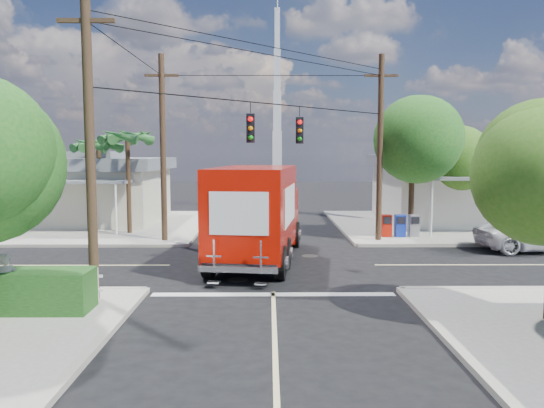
{
  "coord_description": "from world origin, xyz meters",
  "views": [
    {
      "loc": [
        -0.14,
        -20.29,
        4.36
      ],
      "look_at": [
        0.0,
        2.0,
        2.2
      ],
      "focal_mm": 35.0,
      "sensor_mm": 36.0,
      "label": 1
    }
  ],
  "objects": [
    {
      "name": "pedestrian",
      "position": [
        -7.04,
        -6.57,
        0.93
      ],
      "size": [
        0.68,
        0.66,
        1.57
      ],
      "primitive_type": "imported",
      "rotation": [
        0.0,
        0.0,
        0.71
      ],
      "color": "#C0B3A4",
      "rests_on": "sidewalk_sw"
    },
    {
      "name": "sidewalk_ne",
      "position": [
        10.88,
        10.88,
        0.07
      ],
      "size": [
        14.12,
        14.12,
        0.14
      ],
      "color": "gray",
      "rests_on": "ground"
    },
    {
      "name": "palm_nw_back",
      "position": [
        -9.5,
        9.0,
        4.67
      ],
      "size": [
        3.01,
        3.08,
        5.19
      ],
      "color": "#422D1C",
      "rests_on": "sidewalk_nw"
    },
    {
      "name": "vending_boxes",
      "position": [
        6.5,
        6.2,
        0.69
      ],
      "size": [
        1.9,
        0.5,
        1.1
      ],
      "color": "#AC1407",
      "rests_on": "sidewalk_ne"
    },
    {
      "name": "palm_nw_front",
      "position": [
        -7.5,
        7.5,
        5.04
      ],
      "size": [
        3.01,
        3.08,
        5.59
      ],
      "color": "#422D1C",
      "rests_on": "sidewalk_nw"
    },
    {
      "name": "tree_ne_back",
      "position": [
        9.81,
        8.96,
        4.19
      ],
      "size": [
        3.77,
        3.66,
        5.82
      ],
      "color": "#422D1C",
      "rests_on": "sidewalk_ne"
    },
    {
      "name": "delivery_truck",
      "position": [
        -0.59,
        0.7,
        1.94
      ],
      "size": [
        3.8,
        9.07,
        3.81
      ],
      "color": "black",
      "rests_on": "ground"
    },
    {
      "name": "radio_tower",
      "position": [
        0.5,
        20.0,
        5.64
      ],
      "size": [
        0.8,
        0.8,
        17.0
      ],
      "color": "silver",
      "rests_on": "ground"
    },
    {
      "name": "ground",
      "position": [
        0.0,
        0.0,
        0.0
      ],
      "size": [
        120.0,
        120.0,
        0.0
      ],
      "primitive_type": "plane",
      "color": "black",
      "rests_on": "ground"
    },
    {
      "name": "utility_poles",
      "position": [
        -1.58,
        1.6,
        4.67
      ],
      "size": [
        12.0,
        10.68,
        9.0
      ],
      "color": "#473321",
      "rests_on": "ground"
    },
    {
      "name": "building_nw",
      "position": [
        -12.0,
        12.46,
        2.22
      ],
      "size": [
        10.8,
        10.2,
        4.3
      ],
      "color": "beige",
      "rests_on": "sidewalk_nw"
    },
    {
      "name": "road_markings",
      "position": [
        0.0,
        -1.47,
        0.01
      ],
      "size": [
        32.0,
        32.0,
        0.01
      ],
      "color": "beige",
      "rests_on": "ground"
    },
    {
      "name": "sidewalk_nw",
      "position": [
        -10.88,
        10.88,
        0.07
      ],
      "size": [
        14.12,
        14.12,
        0.14
      ],
      "color": "gray",
      "rests_on": "ground"
    },
    {
      "name": "building_ne",
      "position": [
        12.5,
        11.97,
        2.32
      ],
      "size": [
        11.8,
        10.2,
        4.5
      ],
      "color": "silver",
      "rests_on": "sidewalk_ne"
    },
    {
      "name": "tree_ne_front",
      "position": [
        7.21,
        6.76,
        4.77
      ],
      "size": [
        4.21,
        4.14,
        6.66
      ],
      "color": "#422D1C",
      "rests_on": "sidewalk_ne"
    },
    {
      "name": "parked_car",
      "position": [
        11.88,
        2.99,
        0.73
      ],
      "size": [
        5.4,
        2.72,
        1.47
      ],
      "primitive_type": "imported",
      "rotation": [
        0.0,
        0.0,
        1.63
      ],
      "color": "silver",
      "rests_on": "ground"
    }
  ]
}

